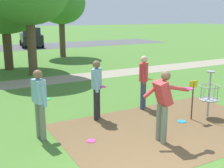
{
  "coord_description": "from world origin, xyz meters",
  "views": [
    {
      "loc": [
        -3.01,
        -3.5,
        2.93
      ],
      "look_at": [
        0.88,
        3.53,
        1.0
      ],
      "focal_mm": 45.82,
      "sensor_mm": 36.0,
      "label": 1
    }
  ],
  "objects_px": {
    "frisbee_near_basket": "(160,105)",
    "frisbee_scattered_a": "(182,121)",
    "player_throwing": "(163,102)",
    "player_waiting_left": "(144,79)",
    "disc_golf_basket": "(208,93)",
    "frisbee_mid_grass": "(91,141)",
    "parked_car_center_right": "(31,37)",
    "player_foreground_watching": "(39,101)",
    "player_waiting_right": "(97,86)",
    "tree_mid_center": "(61,4)"
  },
  "relations": [
    {
      "from": "player_throwing",
      "to": "parked_car_center_right",
      "type": "bearing_deg",
      "value": 83.76
    },
    {
      "from": "player_throwing",
      "to": "parked_car_center_right",
      "type": "xyz_separation_m",
      "value": [
        2.53,
        23.09,
        -0.06
      ]
    },
    {
      "from": "frisbee_near_basket",
      "to": "tree_mid_center",
      "type": "xyz_separation_m",
      "value": [
        1.1,
        12.72,
        3.74
      ]
    },
    {
      "from": "player_throwing",
      "to": "tree_mid_center",
      "type": "relative_size",
      "value": 0.33
    },
    {
      "from": "disc_golf_basket",
      "to": "parked_car_center_right",
      "type": "bearing_deg",
      "value": 89.13
    },
    {
      "from": "player_waiting_left",
      "to": "tree_mid_center",
      "type": "bearing_deg",
      "value": 82.03
    },
    {
      "from": "frisbee_mid_grass",
      "to": "parked_car_center_right",
      "type": "bearing_deg",
      "value": 79.83
    },
    {
      "from": "player_waiting_right",
      "to": "tree_mid_center",
      "type": "relative_size",
      "value": 0.33
    },
    {
      "from": "player_waiting_left",
      "to": "player_waiting_right",
      "type": "distance_m",
      "value": 1.74
    },
    {
      "from": "frisbee_mid_grass",
      "to": "tree_mid_center",
      "type": "height_order",
      "value": "tree_mid_center"
    },
    {
      "from": "tree_mid_center",
      "to": "player_waiting_right",
      "type": "bearing_deg",
      "value": -105.29
    },
    {
      "from": "player_waiting_left",
      "to": "parked_car_center_right",
      "type": "height_order",
      "value": "parked_car_center_right"
    },
    {
      "from": "player_waiting_right",
      "to": "frisbee_mid_grass",
      "type": "xyz_separation_m",
      "value": [
        -0.81,
        -1.32,
        -0.96
      ]
    },
    {
      "from": "disc_golf_basket",
      "to": "player_waiting_right",
      "type": "distance_m",
      "value": 3.21
    },
    {
      "from": "disc_golf_basket",
      "to": "player_waiting_right",
      "type": "xyz_separation_m",
      "value": [
        -2.85,
        1.46,
        0.21
      ]
    },
    {
      "from": "disc_golf_basket",
      "to": "frisbee_mid_grass",
      "type": "distance_m",
      "value": 3.73
    },
    {
      "from": "parked_car_center_right",
      "to": "player_foreground_watching",
      "type": "bearing_deg",
      "value": -103.03
    },
    {
      "from": "frisbee_scattered_a",
      "to": "frisbee_near_basket",
      "type": "bearing_deg",
      "value": 73.98
    },
    {
      "from": "disc_golf_basket",
      "to": "tree_mid_center",
      "type": "bearing_deg",
      "value": 87.36
    },
    {
      "from": "tree_mid_center",
      "to": "frisbee_near_basket",
      "type": "bearing_deg",
      "value": -94.94
    },
    {
      "from": "frisbee_near_basket",
      "to": "player_throwing",
      "type": "bearing_deg",
      "value": -127.88
    },
    {
      "from": "disc_golf_basket",
      "to": "player_throwing",
      "type": "distance_m",
      "value": 2.3
    },
    {
      "from": "disc_golf_basket",
      "to": "player_foreground_watching",
      "type": "distance_m",
      "value": 4.73
    },
    {
      "from": "player_waiting_left",
      "to": "player_waiting_right",
      "type": "bearing_deg",
      "value": -174.78
    },
    {
      "from": "player_foreground_watching",
      "to": "frisbee_scattered_a",
      "type": "height_order",
      "value": "player_foreground_watching"
    },
    {
      "from": "player_waiting_left",
      "to": "parked_car_center_right",
      "type": "bearing_deg",
      "value": 85.99
    },
    {
      "from": "player_throwing",
      "to": "tree_mid_center",
      "type": "xyz_separation_m",
      "value": [
        2.84,
        14.96,
        2.76
      ]
    },
    {
      "from": "disc_golf_basket",
      "to": "player_waiting_left",
      "type": "bearing_deg",
      "value": 124.55
    },
    {
      "from": "frisbee_near_basket",
      "to": "frisbee_scattered_a",
      "type": "xyz_separation_m",
      "value": [
        -0.43,
        -1.49,
        0.0
      ]
    },
    {
      "from": "player_waiting_left",
      "to": "frisbee_near_basket",
      "type": "xyz_separation_m",
      "value": [
        0.67,
        -0.05,
        -0.96
      ]
    },
    {
      "from": "player_foreground_watching",
      "to": "frisbee_mid_grass",
      "type": "relative_size",
      "value": 8.15
    },
    {
      "from": "disc_golf_basket",
      "to": "player_waiting_left",
      "type": "height_order",
      "value": "player_waiting_left"
    },
    {
      "from": "player_throwing",
      "to": "frisbee_scattered_a",
      "type": "height_order",
      "value": "player_throwing"
    },
    {
      "from": "player_waiting_left",
      "to": "frisbee_near_basket",
      "type": "distance_m",
      "value": 1.17
    },
    {
      "from": "player_waiting_right",
      "to": "frisbee_near_basket",
      "type": "relative_size",
      "value": 6.94
    },
    {
      "from": "frisbee_scattered_a",
      "to": "parked_car_center_right",
      "type": "distance_m",
      "value": 22.4
    },
    {
      "from": "player_foreground_watching",
      "to": "tree_mid_center",
      "type": "relative_size",
      "value": 0.33
    },
    {
      "from": "player_waiting_right",
      "to": "frisbee_scattered_a",
      "type": "height_order",
      "value": "player_waiting_right"
    },
    {
      "from": "player_throwing",
      "to": "player_waiting_left",
      "type": "xyz_separation_m",
      "value": [
        1.07,
        2.3,
        -0.02
      ]
    },
    {
      "from": "player_waiting_right",
      "to": "disc_golf_basket",
      "type": "bearing_deg",
      "value": -27.17
    },
    {
      "from": "frisbee_scattered_a",
      "to": "parked_car_center_right",
      "type": "bearing_deg",
      "value": 86.89
    },
    {
      "from": "disc_golf_basket",
      "to": "frisbee_near_basket",
      "type": "xyz_separation_m",
      "value": [
        -0.44,
        1.56,
        -0.74
      ]
    },
    {
      "from": "disc_golf_basket",
      "to": "player_waiting_left",
      "type": "relative_size",
      "value": 0.81
    },
    {
      "from": "player_waiting_left",
      "to": "frisbee_near_basket",
      "type": "relative_size",
      "value": 6.94
    },
    {
      "from": "player_waiting_right",
      "to": "tree_mid_center",
      "type": "distance_m",
      "value": 13.58
    },
    {
      "from": "player_waiting_right",
      "to": "frisbee_scattered_a",
      "type": "xyz_separation_m",
      "value": [
        1.98,
        -1.39,
        -0.96
      ]
    },
    {
      "from": "player_waiting_right",
      "to": "tree_mid_center",
      "type": "xyz_separation_m",
      "value": [
        3.51,
        12.82,
        2.78
      ]
    },
    {
      "from": "frisbee_mid_grass",
      "to": "player_foreground_watching",
      "type": "bearing_deg",
      "value": 143.11
    },
    {
      "from": "disc_golf_basket",
      "to": "player_waiting_left",
      "type": "xyz_separation_m",
      "value": [
        -1.11,
        1.62,
        0.21
      ]
    },
    {
      "from": "player_waiting_left",
      "to": "frisbee_near_basket",
      "type": "bearing_deg",
      "value": -4.66
    }
  ]
}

